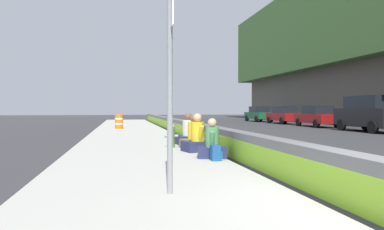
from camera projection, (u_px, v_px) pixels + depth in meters
ground_plane at (366, 219)px, 4.87m from camera, size 160.00×160.00×0.00m
sidewalk_strip at (169, 226)px, 4.36m from camera, size 80.00×4.40×0.14m
jersey_barrier at (366, 188)px, 4.86m from camera, size 76.00×0.45×0.85m
route_sign_post at (170, 62)px, 5.72m from camera, size 0.44×0.09×3.60m
fire_hydrant at (171, 134)px, 12.51m from camera, size 0.26×0.46×0.88m
seated_person_foreground at (212, 145)px, 9.95m from camera, size 0.81×0.90×1.08m
seated_person_middle at (197, 139)px, 11.39m from camera, size 0.90×0.99×1.19m
seated_person_rear at (194, 138)px, 12.32m from camera, size 0.83×0.93×1.14m
seated_person_far at (188, 134)px, 13.61m from camera, size 0.87×0.97×1.18m
backpack at (216, 153)px, 9.38m from camera, size 0.32×0.28×0.40m
construction_barrel at (119, 121)px, 24.07m from camera, size 0.54×0.54×0.95m
parked_car_fourth at (369, 113)px, 22.95m from camera, size 4.81×2.09×2.28m
parked_car_midline at (317, 116)px, 29.08m from camera, size 4.53×2.01×1.71m
parked_car_far at (284, 115)px, 35.17m from camera, size 4.51×1.98×1.71m
parked_car_farther at (259, 114)px, 41.05m from camera, size 4.54×2.03×1.71m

